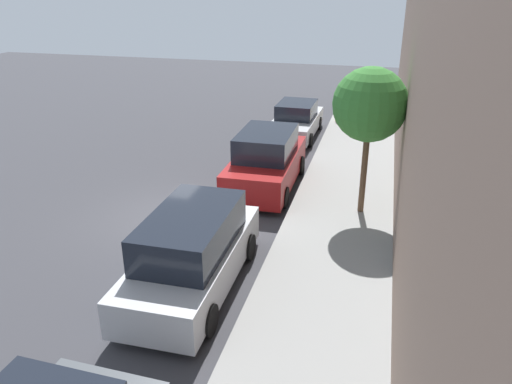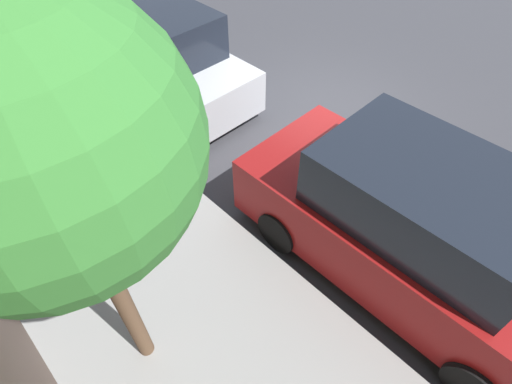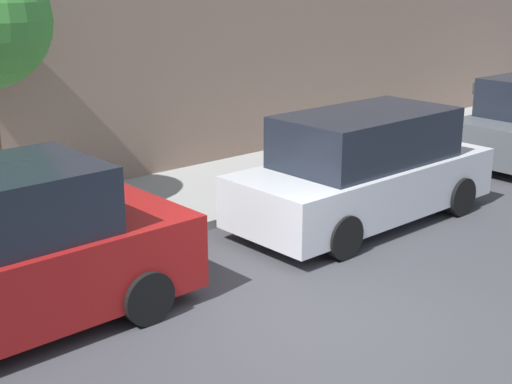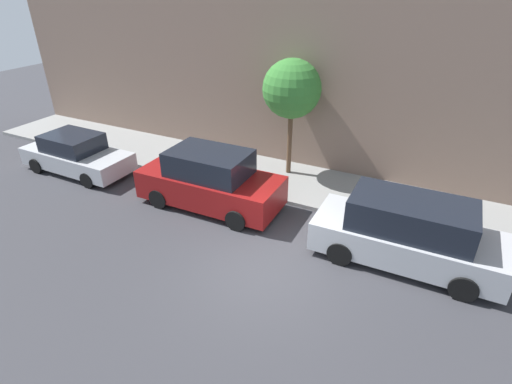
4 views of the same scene
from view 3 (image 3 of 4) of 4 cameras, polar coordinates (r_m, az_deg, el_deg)
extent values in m
plane|color=#38383D|center=(8.90, 5.47, -10.26)|extent=(60.00, 60.00, 0.00)
cube|color=gray|center=(12.57, -11.48, -1.83)|extent=(3.09, 32.00, 0.15)
cylinder|color=black|center=(16.70, 16.61, 3.37)|extent=(0.22, 0.65, 0.65)
cube|color=#B7BABF|center=(12.20, 8.64, 0.53)|extent=(1.93, 4.91, 0.84)
cube|color=black|center=(12.00, 8.82, 4.38)|extent=(1.69, 3.11, 0.84)
cylinder|color=black|center=(10.65, 6.96, -3.57)|extent=(0.22, 0.68, 0.68)
cylinder|color=black|center=(11.84, 0.48, -1.30)|extent=(0.22, 0.68, 0.68)
cylinder|color=black|center=(12.97, 15.98, -0.33)|extent=(0.22, 0.68, 0.68)
cylinder|color=black|center=(13.97, 9.81, 1.32)|extent=(0.22, 0.68, 0.68)
cylinder|color=black|center=(8.78, -8.73, -8.31)|extent=(0.22, 0.68, 0.68)
cylinder|color=black|center=(10.28, -14.40, -4.80)|extent=(0.22, 0.68, 0.68)
cylinder|color=#ADADB2|center=(18.15, 16.99, 5.70)|extent=(0.07, 0.07, 1.16)
cube|color=#2D2D33|center=(18.03, 17.19, 7.93)|extent=(0.11, 0.15, 0.28)
cube|color=red|center=(18.01, 17.24, 8.45)|extent=(0.04, 0.09, 0.05)
camera|label=1|loc=(21.59, 18.05, 23.13)|focal=35.00mm
camera|label=2|loc=(11.54, -34.03, 19.16)|focal=28.00mm
camera|label=4|loc=(10.04, 67.51, 24.09)|focal=28.00mm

